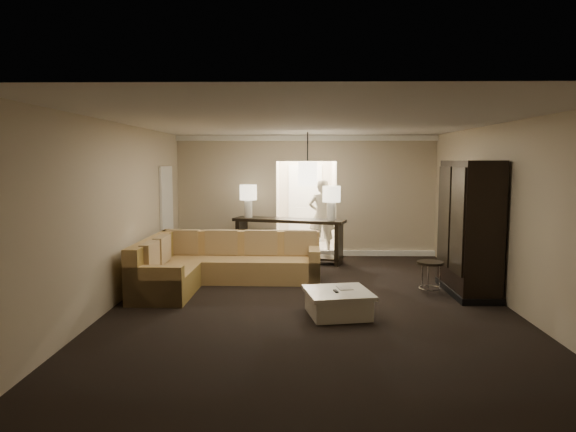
{
  "coord_description": "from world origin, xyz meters",
  "views": [
    {
      "loc": [
        -0.2,
        -7.93,
        2.21
      ],
      "look_at": [
        -0.37,
        1.2,
        1.23
      ],
      "focal_mm": 32.0,
      "sensor_mm": 36.0,
      "label": 1
    }
  ],
  "objects_px": {
    "sectional_sofa": "(216,265)",
    "armoire": "(469,231)",
    "console_table": "(289,236)",
    "person": "(322,212)",
    "drink_table": "(430,271)",
    "coffee_table": "(338,303)"
  },
  "relations": [
    {
      "from": "console_table",
      "to": "armoire",
      "type": "distance_m",
      "value": 4.07
    },
    {
      "from": "coffee_table",
      "to": "console_table",
      "type": "bearing_deg",
      "value": 101.13
    },
    {
      "from": "armoire",
      "to": "drink_table",
      "type": "relative_size",
      "value": 4.05
    },
    {
      "from": "coffee_table",
      "to": "console_table",
      "type": "distance_m",
      "value": 4.03
    },
    {
      "from": "sectional_sofa",
      "to": "console_table",
      "type": "bearing_deg",
      "value": 60.07
    },
    {
      "from": "console_table",
      "to": "person",
      "type": "height_order",
      "value": "person"
    },
    {
      "from": "coffee_table",
      "to": "armoire",
      "type": "bearing_deg",
      "value": 29.35
    },
    {
      "from": "console_table",
      "to": "armoire",
      "type": "relative_size",
      "value": 1.14
    },
    {
      "from": "coffee_table",
      "to": "console_table",
      "type": "height_order",
      "value": "console_table"
    },
    {
      "from": "sectional_sofa",
      "to": "console_table",
      "type": "height_order",
      "value": "console_table"
    },
    {
      "from": "armoire",
      "to": "drink_table",
      "type": "distance_m",
      "value": 0.92
    },
    {
      "from": "drink_table",
      "to": "person",
      "type": "distance_m",
      "value": 4.3
    },
    {
      "from": "sectional_sofa",
      "to": "armoire",
      "type": "xyz_separation_m",
      "value": [
        4.3,
        -0.55,
        0.7
      ]
    },
    {
      "from": "drink_table",
      "to": "person",
      "type": "xyz_separation_m",
      "value": [
        -1.62,
        3.94,
        0.59
      ]
    },
    {
      "from": "coffee_table",
      "to": "drink_table",
      "type": "distance_m",
      "value": 2.04
    },
    {
      "from": "coffee_table",
      "to": "person",
      "type": "xyz_separation_m",
      "value": [
        0.01,
        5.16,
        0.8
      ]
    },
    {
      "from": "coffee_table",
      "to": "drink_table",
      "type": "bearing_deg",
      "value": 36.94
    },
    {
      "from": "drink_table",
      "to": "sectional_sofa",
      "type": "bearing_deg",
      "value": 170.73
    },
    {
      "from": "console_table",
      "to": "drink_table",
      "type": "distance_m",
      "value": 3.63
    },
    {
      "from": "armoire",
      "to": "sectional_sofa",
      "type": "bearing_deg",
      "value": 172.68
    },
    {
      "from": "console_table",
      "to": "drink_table",
      "type": "xyz_separation_m",
      "value": [
        2.4,
        -2.71,
        -0.17
      ]
    },
    {
      "from": "coffee_table",
      "to": "armoire",
      "type": "height_order",
      "value": "armoire"
    }
  ]
}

